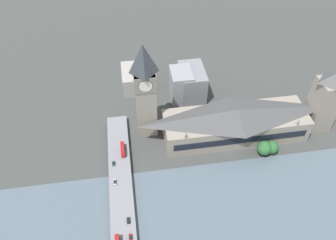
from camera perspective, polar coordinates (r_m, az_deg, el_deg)
name	(u,v)px	position (r m, az deg, el deg)	size (l,w,h in m)	color
ground_plane	(229,154)	(230.16, 10.54, -5.92)	(600.00, 600.00, 0.00)	#424442
river_water	(247,206)	(209.98, 13.59, -14.34)	(67.49, 360.00, 0.30)	slate
parliament_hall	(235,122)	(233.88, 11.64, -0.43)	(29.76, 100.21, 24.87)	gray
clock_tower	(145,90)	(214.29, -4.01, 5.27)	(14.55, 14.55, 73.51)	gray
victoria_tower	(325,101)	(251.93, 25.63, 3.04)	(16.47, 16.47, 52.81)	gray
road_bridge	(123,220)	(198.02, -7.87, -16.94)	(166.97, 14.33, 4.32)	slate
double_decker_bus_lead	(123,149)	(222.32, -7.90, -5.09)	(11.08, 2.48, 4.70)	red
car_northbound_lead	(131,237)	(191.41, -6.54, -19.66)	(4.30, 1.81, 1.43)	maroon
car_northbound_mid	(128,221)	(195.91, -6.90, -17.00)	(3.81, 1.93, 1.29)	black
car_northbound_tail	(114,163)	(218.41, -9.46, -7.48)	(3.87, 1.81, 1.42)	#2D5638
car_southbound_mid	(115,182)	(209.97, -9.22, -10.64)	(4.17, 1.81, 1.41)	silver
city_block_west	(136,78)	(273.01, -5.63, 7.21)	(27.77, 22.00, 16.16)	#A39E93
city_block_center	(181,85)	(257.22, 2.27, 6.04)	(21.17, 16.02, 26.34)	#939399
city_block_east	(192,83)	(261.85, 4.15, 6.52)	(28.83, 19.01, 24.44)	gray
tree_embankment_near	(264,148)	(229.54, 16.41, -4.70)	(9.73, 9.73, 12.33)	brown
tree_embankment_mid	(272,147)	(233.55, 17.65, -4.53)	(8.98, 8.98, 10.47)	brown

